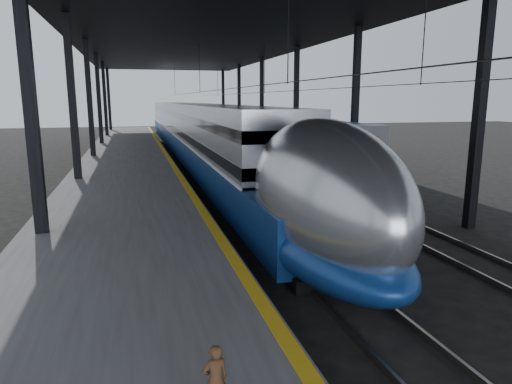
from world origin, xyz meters
name	(u,v)px	position (x,y,z in m)	size (l,w,h in m)	color
ground	(273,312)	(0.00, 0.00, 0.00)	(160.00, 160.00, 0.00)	black
platform	(126,171)	(-3.50, 20.00, 0.50)	(6.00, 80.00, 1.00)	#4C4C4F
yellow_strip	(171,162)	(-0.70, 20.00, 1.00)	(0.30, 80.00, 0.01)	gold
rails	(249,173)	(4.50, 20.00, 0.08)	(6.52, 80.00, 0.16)	slate
canopy	(209,31)	(1.90, 20.00, 9.12)	(18.00, 75.00, 9.47)	black
tgv_train	(193,133)	(2.00, 29.45, 2.16)	(3.23, 65.20, 4.62)	#ABADB2
second_train	(234,130)	(7.00, 36.40, 1.92)	(2.76, 56.05, 3.80)	navy
child	(215,380)	(-2.15, -4.44, 1.48)	(0.35, 0.23, 0.96)	#4B2C19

